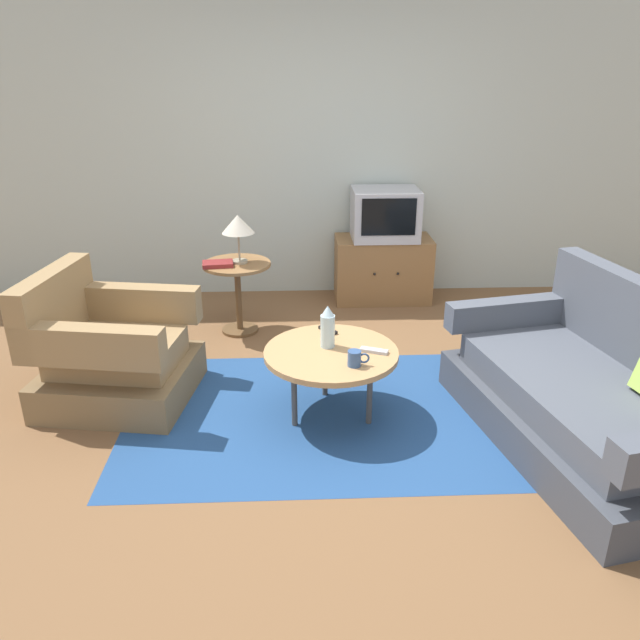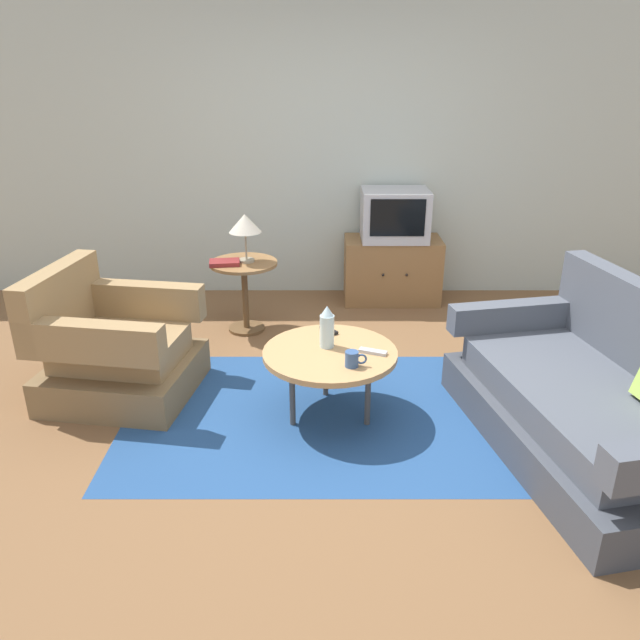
{
  "view_description": "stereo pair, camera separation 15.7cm",
  "coord_description": "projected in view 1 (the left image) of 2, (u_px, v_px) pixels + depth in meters",
  "views": [
    {
      "loc": [
        -0.23,
        -3.52,
        2.1
      ],
      "look_at": [
        -0.07,
        0.15,
        0.55
      ],
      "focal_mm": 34.92,
      "sensor_mm": 36.0,
      "label": 1
    },
    {
      "loc": [
        -0.08,
        -3.53,
        2.1
      ],
      "look_at": [
        -0.07,
        0.15,
        0.55
      ],
      "focal_mm": 34.92,
      "sensor_mm": 36.0,
      "label": 2
    }
  ],
  "objects": [
    {
      "name": "area_rug",
      "position": [
        331.0,
        414.0,
        3.98
      ],
      "size": [
        2.59,
        1.66,
        0.0
      ],
      "primitive_type": "cube",
      "color": "navy",
      "rests_on": "ground"
    },
    {
      "name": "vase",
      "position": [
        328.0,
        327.0,
        3.81
      ],
      "size": [
        0.09,
        0.09,
        0.27
      ],
      "color": "silver",
      "rests_on": "coffee_table"
    },
    {
      "name": "couch",
      "position": [
        593.0,
        399.0,
        3.58
      ],
      "size": [
        1.28,
        1.94,
        0.92
      ],
      "rotation": [
        0.0,
        0.0,
        1.77
      ],
      "color": "#3E424B",
      "rests_on": "ground"
    },
    {
      "name": "tv_remote_dark",
      "position": [
        328.0,
        330.0,
        4.07
      ],
      "size": [
        0.12,
        0.15,
        0.02
      ],
      "rotation": [
        0.0,
        0.0,
        5.34
      ],
      "color": "black",
      "rests_on": "coffee_table"
    },
    {
      "name": "side_table",
      "position": [
        238.0,
        282.0,
        5.03
      ],
      "size": [
        0.55,
        0.55,
        0.59
      ],
      "color": "olive",
      "rests_on": "ground"
    },
    {
      "name": "coffee_table",
      "position": [
        331.0,
        355.0,
        3.81
      ],
      "size": [
        0.83,
        0.83,
        0.45
      ],
      "color": "tan",
      "rests_on": "ground"
    },
    {
      "name": "ground_plane",
      "position": [
        332.0,
        406.0,
        4.07
      ],
      "size": [
        16.0,
        16.0,
        0.0
      ],
      "primitive_type": "plane",
      "color": "brown"
    },
    {
      "name": "table_lamp",
      "position": [
        238.0,
        225.0,
        4.86
      ],
      "size": [
        0.26,
        0.26,
        0.39
      ],
      "color": "#9E937A",
      "rests_on": "side_table"
    },
    {
      "name": "television",
      "position": [
        385.0,
        214.0,
        5.57
      ],
      "size": [
        0.59,
        0.47,
        0.45
      ],
      "color": "#B7B7BC",
      "rests_on": "tv_stand"
    },
    {
      "name": "armchair",
      "position": [
        110.0,
        355.0,
        4.08
      ],
      "size": [
        1.03,
        0.98,
        0.87
      ],
      "rotation": [
        0.0,
        0.0,
        -1.73
      ],
      "color": "brown",
      "rests_on": "ground"
    },
    {
      "name": "tv_remote_silver",
      "position": [
        374.0,
        351.0,
        3.78
      ],
      "size": [
        0.18,
        0.11,
        0.02
      ],
      "rotation": [
        0.0,
        0.0,
        2.76
      ],
      "color": "#B2B2B7",
      "rests_on": "coffee_table"
    },
    {
      "name": "mug",
      "position": [
        355.0,
        358.0,
        3.6
      ],
      "size": [
        0.13,
        0.08,
        0.09
      ],
      "color": "#335184",
      "rests_on": "coffee_table"
    },
    {
      "name": "book",
      "position": [
        218.0,
        264.0,
        4.89
      ],
      "size": [
        0.25,
        0.18,
        0.03
      ],
      "rotation": [
        0.0,
        0.0,
        0.13
      ],
      "color": "maroon",
      "rests_on": "side_table"
    },
    {
      "name": "back_wall",
      "position": [
        318.0,
        148.0,
        5.64
      ],
      "size": [
        9.0,
        0.12,
        2.7
      ],
      "primitive_type": "cube",
      "color": "#B2BCB2",
      "rests_on": "ground"
    },
    {
      "name": "tv_stand",
      "position": [
        383.0,
        269.0,
        5.78
      ],
      "size": [
        0.87,
        0.47,
        0.59
      ],
      "color": "olive",
      "rests_on": "ground"
    }
  ]
}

